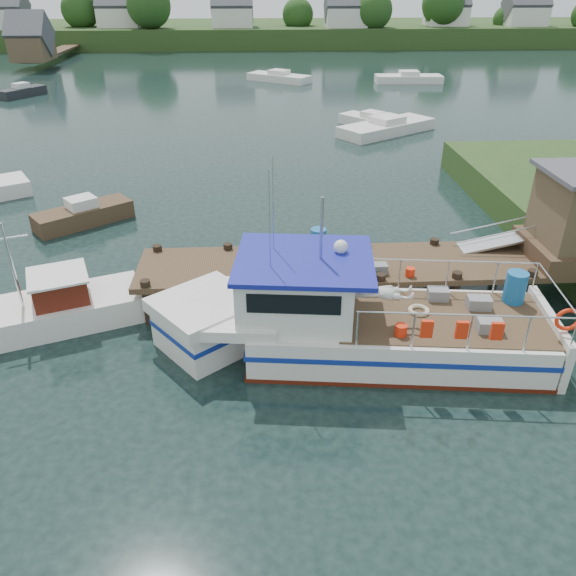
{
  "coord_description": "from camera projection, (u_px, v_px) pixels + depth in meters",
  "views": [
    {
      "loc": [
        -1.86,
        -16.99,
        10.02
      ],
      "look_at": [
        -1.0,
        -1.5,
        1.3
      ],
      "focal_mm": 35.0,
      "sensor_mm": 36.0,
      "label": 1
    }
  ],
  "objects": [
    {
      "name": "moored_far",
      "position": [
        409.0,
        78.0,
        58.66
      ],
      "size": [
        6.97,
        2.65,
        1.17
      ],
      "rotation": [
        0.0,
        0.0,
        0.22
      ],
      "color": "silver",
      "rests_on": "ground"
    },
    {
      "name": "far_shore",
      "position": [
        265.0,
        30.0,
        90.45
      ],
      "size": [
        140.0,
        42.55,
        9.22
      ],
      "color": "#2B441B",
      "rests_on": "ground"
    },
    {
      "name": "moored_e",
      "position": [
        22.0,
        91.0,
        52.03
      ],
      "size": [
        3.65,
        4.48,
        1.21
      ],
      "rotation": [
        0.0,
        0.0,
        -0.41
      ],
      "color": "black",
      "rests_on": "ground"
    },
    {
      "name": "moored_d",
      "position": [
        279.0,
        77.0,
        59.28
      ],
      "size": [
        6.9,
        5.82,
        1.16
      ],
      "rotation": [
        0.0,
        0.0,
        0.43
      ],
      "color": "silver",
      "rests_on": "ground"
    },
    {
      "name": "ground_plane",
      "position": [
        314.0,
        299.0,
        19.79
      ],
      "size": [
        160.0,
        160.0,
        0.0
      ],
      "primitive_type": "plane",
      "color": "black"
    },
    {
      "name": "work_boat",
      "position": [
        38.0,
        312.0,
        17.9
      ],
      "size": [
        6.95,
        4.07,
        3.71
      ],
      "rotation": [
        0.0,
        0.0,
        0.36
      ],
      "color": "silver",
      "rests_on": "ground"
    },
    {
      "name": "moored_b",
      "position": [
        372.0,
        121.0,
        41.61
      ],
      "size": [
        4.7,
        5.06,
        1.14
      ],
      "rotation": [
        0.0,
        0.0,
        -0.25
      ],
      "color": "silver",
      "rests_on": "ground"
    },
    {
      "name": "lobster_boat",
      "position": [
        346.0,
        322.0,
        16.53
      ],
      "size": [
        12.12,
        4.66,
        5.83
      ],
      "rotation": [
        0.0,
        0.0,
        -0.11
      ],
      "color": "silver",
      "rests_on": "ground"
    },
    {
      "name": "moored_rowboat",
      "position": [
        83.0,
        214.0,
        25.48
      ],
      "size": [
        4.31,
        3.79,
        1.25
      ],
      "rotation": [
        0.0,
        0.0,
        0.13
      ],
      "color": "#483522",
      "rests_on": "ground"
    },
    {
      "name": "dock",
      "position": [
        506.0,
        236.0,
        19.01
      ],
      "size": [
        16.6,
        3.0,
        4.78
      ],
      "color": "#483522",
      "rests_on": "ground"
    },
    {
      "name": "moored_c",
      "position": [
        387.0,
        127.0,
        40.07
      ],
      "size": [
        7.65,
        6.33,
        1.19
      ],
      "rotation": [
        0.0,
        0.0,
        0.42
      ],
      "color": "silver",
      "rests_on": "ground"
    }
  ]
}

